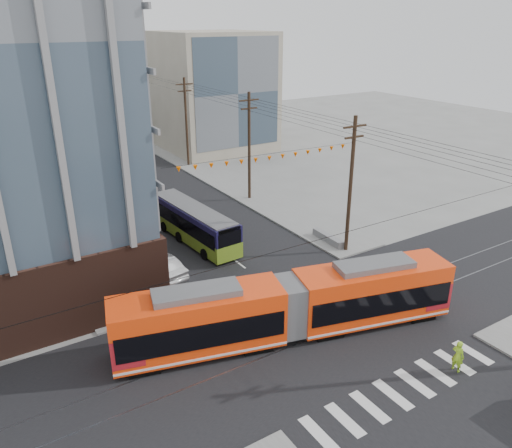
{
  "coord_description": "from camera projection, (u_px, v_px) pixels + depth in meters",
  "views": [
    {
      "loc": [
        -17.29,
        -16.19,
        17.6
      ],
      "look_at": [
        -1.3,
        9.18,
        5.19
      ],
      "focal_mm": 35.0,
      "sensor_mm": 36.0,
      "label": 1
    }
  ],
  "objects": [
    {
      "name": "pedestrian",
      "position": [
        458.0,
        356.0,
        26.57
      ],
      "size": [
        0.53,
        0.73,
        1.85
      ],
      "primitive_type": "imported",
      "rotation": [
        0.0,
        0.0,
        1.71
      ],
      "color": "#9FDD26",
      "rests_on": "ground"
    },
    {
      "name": "parked_car_silver",
      "position": [
        159.0,
        267.0,
        36.36
      ],
      "size": [
        2.72,
        5.26,
        1.65
      ],
      "primitive_type": "imported",
      "rotation": [
        0.0,
        0.0,
        3.34
      ],
      "color": "silver",
      "rests_on": "ground"
    },
    {
      "name": "bg_bldg_ne_far",
      "position": [
        170.0,
        83.0,
        87.25
      ],
      "size": [
        16.0,
        16.0,
        14.0
      ],
      "primitive_type": "cube",
      "color": "#8C99A5",
      "rests_on": "ground"
    },
    {
      "name": "jersey_barrier",
      "position": [
        328.0,
        239.0,
        42.04
      ],
      "size": [
        1.0,
        3.67,
        0.73
      ],
      "primitive_type": "cube",
      "rotation": [
        0.0,
        0.0,
        -0.05
      ],
      "color": "gray",
      "rests_on": "ground"
    },
    {
      "name": "bg_bldg_ne_near",
      "position": [
        213.0,
        92.0,
        70.25
      ],
      "size": [
        14.0,
        14.0,
        16.0
      ],
      "primitive_type": "cube",
      "color": "gray",
      "rests_on": "ground"
    },
    {
      "name": "ground",
      "position": [
        363.0,
        358.0,
        27.91
      ],
      "size": [
        160.0,
        160.0,
        0.0
      ],
      "primitive_type": "plane",
      "color": "slate"
    },
    {
      "name": "parked_car_white",
      "position": [
        131.0,
        241.0,
        40.86
      ],
      "size": [
        2.47,
        4.93,
        1.37
      ],
      "primitive_type": "imported",
      "rotation": [
        0.0,
        0.0,
        3.26
      ],
      "color": "silver",
      "rests_on": "ground"
    },
    {
      "name": "utility_pole_far",
      "position": [
        143.0,
        106.0,
        73.76
      ],
      "size": [
        0.3,
        0.3,
        11.0
      ],
      "primitive_type": "cylinder",
      "color": "black",
      "rests_on": "ground"
    },
    {
      "name": "streetcar",
      "position": [
        289.0,
        307.0,
        29.14
      ],
      "size": [
        20.45,
        7.96,
        3.93
      ],
      "primitive_type": null,
      "rotation": [
        0.0,
        0.0,
        -0.26
      ],
      "color": "#FF3B0C",
      "rests_on": "ground"
    },
    {
      "name": "city_bus",
      "position": [
        194.0,
        223.0,
        42.04
      ],
      "size": [
        3.21,
        11.24,
        3.14
      ],
      "primitive_type": null,
      "rotation": [
        0.0,
        0.0,
        0.07
      ],
      "color": "#16123D",
      "rests_on": "ground"
    },
    {
      "name": "parked_car_grey",
      "position": [
        132.0,
        229.0,
        43.39
      ],
      "size": [
        3.18,
        4.68,
        1.19
      ],
      "primitive_type": "imported",
      "rotation": [
        0.0,
        0.0,
        3.45
      ],
      "color": "#4A4B50",
      "rests_on": "ground"
    }
  ]
}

